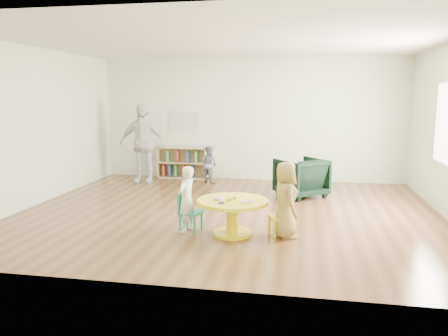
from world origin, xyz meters
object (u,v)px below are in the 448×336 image
Objects in this scene: toddler at (209,164)px; adult_caretaker at (142,143)px; kid_chair_right at (283,216)px; bookshelf at (182,163)px; child_right at (285,200)px; activity_table at (233,211)px; armchair at (301,178)px; child_left at (186,199)px; kid_chair_left at (188,211)px.

adult_caretaker is at bearing 37.91° from toddler.
kid_chair_right is 0.45× the size of bookshelf.
kid_chair_right is 0.26m from child_right.
child_right is 4.75m from adult_caretaker.
adult_caretaker is (-2.61, 3.38, 0.54)m from activity_table.
bookshelf is at bearing 9.88° from kid_chair_right.
armchair is at bearing -177.40° from toddler.
child_left is at bearing 68.07° from child_right.
bookshelf is (-1.88, 4.05, 0.02)m from activity_table.
adult_caretaker is (-1.93, 3.36, 0.41)m from child_left.
kid_chair_left is 3.56m from toddler.
kid_chair_right is (1.36, 0.01, -0.01)m from kid_chair_left.
child_right reaches higher than kid_chair_right.
toddler reaches higher than bookshelf.
activity_table is 0.67m from kid_chair_left.
activity_table is at bearing 69.84° from child_right.
toddler is (-0.45, 3.58, -0.06)m from child_left.
child_right is (-0.19, -2.54, 0.15)m from armchair.
toddler reaches higher than kid_chair_left.
kid_chair_right is at bearing 46.28° from armchair.
child_left reaches higher than toddler.
toddler is 0.47× the size of adult_caretaker.
kid_chair_left is at bearing 126.81° from toddler.
toddler reaches higher than armchair.
kid_chair_right is at bearing 5.09° from child_right.
adult_caretaker is (-0.73, -0.68, 0.52)m from bookshelf.
adult_caretaker is (-3.31, 3.29, 0.60)m from kid_chair_right.
bookshelf is 1.13× the size of child_right.
armchair is 0.47× the size of adult_caretaker.
armchair is 0.87× the size of child_left.
armchair reaches higher than kid_chair_right.
kid_chair_left is 3.88m from adult_caretaker.
armchair is 2.30m from toddler.
bookshelf is 0.67× the size of adult_caretaker.
child_left is 3.89m from adult_caretaker.
activity_table is at bearing 105.03° from child_left.
armchair reaches higher than bookshelf.
toddler is at bearing -31.03° from bookshelf.
armchair is 3.01m from child_left.
child_right is at bearing 146.80° from toddler.
kid_chair_left is 4.16m from bookshelf.
activity_table is 4.47m from bookshelf.
bookshelf reaches higher than kid_chair_right.
child_left reaches higher than bookshelf.
adult_caretaker is at bearing 127.66° from activity_table.
kid_chair_left is at bearing -73.04° from bookshelf.
child_left is at bearing 19.35° from armchair.
toddler is at bearing 3.64° from adult_caretaker.
kid_chair_right is 2.49m from armchair.
adult_caretaker is (-3.34, 3.36, 0.36)m from child_right.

